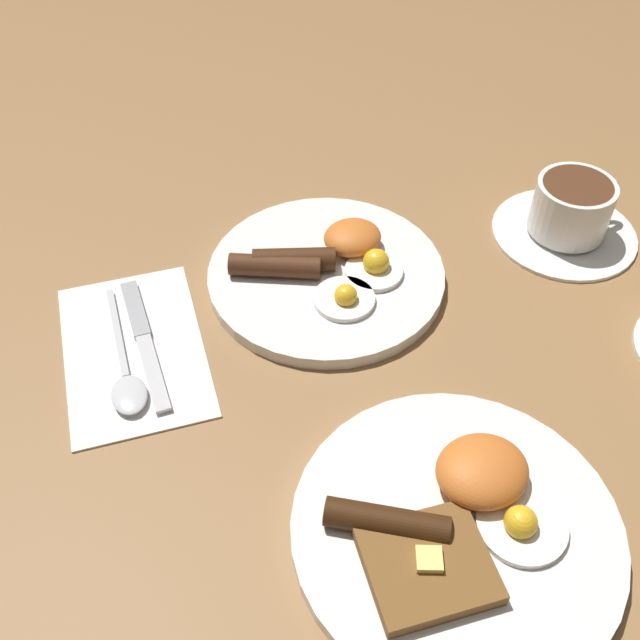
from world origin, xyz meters
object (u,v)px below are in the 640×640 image
(breakfast_plate_far, at_px, (457,524))
(teacup_near, at_px, (570,214))
(breakfast_plate_near, at_px, (327,271))
(knife, at_px, (143,335))
(spoon, at_px, (127,381))

(breakfast_plate_far, distance_m, teacup_near, 0.42)
(breakfast_plate_far, bearing_deg, teacup_near, -136.09)
(breakfast_plate_near, relative_size, knife, 1.42)
(breakfast_plate_far, xyz_separation_m, spoon, (0.22, -0.25, -0.00))
(breakfast_plate_far, bearing_deg, breakfast_plate_near, -92.46)
(teacup_near, height_order, knife, teacup_near)
(breakfast_plate_far, xyz_separation_m, teacup_near, (-0.30, -0.29, 0.02))
(knife, bearing_deg, teacup_near, 89.37)
(breakfast_plate_far, height_order, knife, breakfast_plate_far)
(breakfast_plate_near, distance_m, breakfast_plate_far, 0.32)
(breakfast_plate_far, relative_size, spoon, 1.56)
(breakfast_plate_near, height_order, knife, breakfast_plate_near)
(teacup_near, relative_size, spoon, 0.96)
(teacup_near, distance_m, knife, 0.49)
(breakfast_plate_far, bearing_deg, knife, -57.59)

